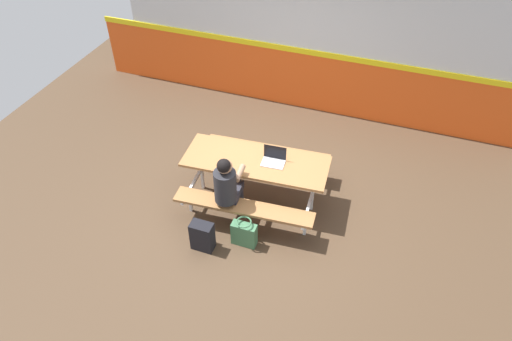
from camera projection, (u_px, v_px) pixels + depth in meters
ground_plane at (252, 197)px, 7.24m from camera, size 10.00×10.00×0.02m
accent_backdrop at (304, 44)px, 8.30m from camera, size 8.00×0.14×2.60m
picnic_table_main at (256, 169)px, 6.84m from camera, size 2.09×1.68×0.74m
student_nearer at (227, 185)px, 6.40m from camera, size 0.38×0.53×1.21m
laptop_silver at (274, 159)px, 6.68m from camera, size 0.33×0.24×0.22m
backpack_dark at (203, 236)px, 6.37m from camera, size 0.30×0.22×0.44m
tote_bag_bright at (244, 234)px, 6.43m from camera, size 0.34×0.21×0.43m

